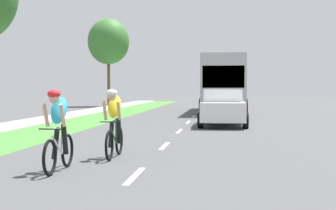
# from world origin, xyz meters

# --- Properties ---
(ground_plane) EXTENTS (120.00, 120.00, 0.00)m
(ground_plane) POSITION_xyz_m (0.00, 20.00, 0.00)
(ground_plane) COLOR #4C4C4F
(grass_verge) EXTENTS (2.54, 70.00, 0.01)m
(grass_verge) POSITION_xyz_m (-4.85, 20.00, 0.00)
(grass_verge) COLOR #478438
(grass_verge) RESTS_ON ground_plane
(sidewalk_concrete) EXTENTS (1.98, 70.00, 0.10)m
(sidewalk_concrete) POSITION_xyz_m (-7.11, 20.00, 0.00)
(sidewalk_concrete) COLOR #B2ADA3
(sidewalk_concrete) RESTS_ON ground_plane
(lane_markings_center) EXTENTS (0.12, 53.13, 0.01)m
(lane_markings_center) POSITION_xyz_m (0.00, 24.00, 0.00)
(lane_markings_center) COLOR white
(lane_markings_center) RESTS_ON ground_plane
(cyclist_lead) EXTENTS (0.42, 1.72, 1.58)m
(cyclist_lead) POSITION_xyz_m (-1.54, 7.96, 0.81)
(cyclist_lead) COLOR black
(cyclist_lead) RESTS_ON ground_plane
(cyclist_trailing) EXTENTS (0.42, 1.72, 1.58)m
(cyclist_trailing) POSITION_xyz_m (-0.88, 9.90, 0.81)
(cyclist_trailing) COLOR black
(cyclist_trailing) RESTS_ON ground_plane
(sedan_white) EXTENTS (1.98, 4.30, 1.52)m
(sedan_white) POSITION_xyz_m (1.60, 19.76, 0.77)
(sedan_white) COLOR silver
(sedan_white) RESTS_ON ground_plane
(bus_silver) EXTENTS (2.78, 11.60, 3.48)m
(bus_silver) POSITION_xyz_m (1.61, 31.44, 1.98)
(bus_silver) COLOR #A5A8AD
(bus_silver) RESTS_ON ground_plane
(pickup_red) EXTENTS (2.22, 5.10, 1.64)m
(pickup_red) POSITION_xyz_m (1.48, 47.48, 0.83)
(pickup_red) COLOR red
(pickup_red) RESTS_ON ground_plane
(street_tree_far) EXTENTS (3.46, 3.46, 7.32)m
(street_tree_far) POSITION_xyz_m (-7.91, 39.63, 5.40)
(street_tree_far) COLOR brown
(street_tree_far) RESTS_ON ground_plane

